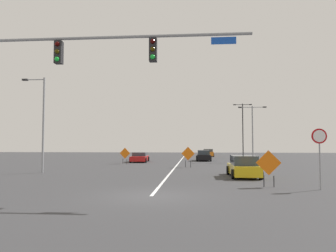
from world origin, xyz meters
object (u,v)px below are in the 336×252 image
(street_lamp_mid_right, at_px, (243,126))
(construction_sign_left_lane, at_px, (269,164))
(traffic_signal_assembly, at_px, (58,69))
(construction_sign_left_shoulder, at_px, (125,154))
(street_lamp_near_right, at_px, (42,120))
(car_yellow_distant, at_px, (243,167))
(stop_sign, at_px, (319,147))
(car_orange_passing, at_px, (208,153))
(street_lamp_far_right, at_px, (252,128))
(car_black_far, at_px, (203,156))
(construction_sign_right_shoulder, at_px, (188,154))
(car_red_near, at_px, (140,157))

(street_lamp_mid_right, distance_m, construction_sign_left_lane, 35.08)
(traffic_signal_assembly, distance_m, construction_sign_left_shoulder, 22.57)
(street_lamp_near_right, distance_m, car_yellow_distant, 15.96)
(stop_sign, height_order, construction_sign_left_lane, stop_sign)
(street_lamp_mid_right, xyz_separation_m, construction_sign_left_lane, (-3.85, -34.65, -3.89))
(street_lamp_near_right, relative_size, construction_sign_left_lane, 3.89)
(stop_sign, distance_m, construction_sign_left_lane, 2.65)
(traffic_signal_assembly, bearing_deg, car_orange_passing, 78.68)
(street_lamp_far_right, relative_size, street_lamp_near_right, 0.93)
(construction_sign_left_lane, bearing_deg, stop_sign, -20.55)
(street_lamp_mid_right, height_order, street_lamp_far_right, street_lamp_mid_right)
(car_orange_passing, bearing_deg, street_lamp_near_right, -113.68)
(car_black_far, bearing_deg, construction_sign_left_shoulder, -142.44)
(construction_sign_right_shoulder, distance_m, car_red_near, 10.77)
(street_lamp_far_right, xyz_separation_m, car_red_near, (-14.17, -0.90, -3.66))
(traffic_signal_assembly, relative_size, car_yellow_distant, 2.93)
(traffic_signal_assembly, height_order, street_lamp_near_right, street_lamp_near_right)
(car_black_far, bearing_deg, stop_sign, -79.15)
(car_yellow_distant, distance_m, car_orange_passing, 34.65)
(stop_sign, distance_m, street_lamp_mid_right, 35.67)
(traffic_signal_assembly, distance_m, street_lamp_near_right, 11.87)
(stop_sign, bearing_deg, car_red_near, 119.59)
(car_orange_passing, bearing_deg, street_lamp_mid_right, -43.56)
(street_lamp_mid_right, height_order, car_red_near, street_lamp_mid_right)
(street_lamp_far_right, distance_m, car_orange_passing, 17.66)
(street_lamp_far_right, bearing_deg, construction_sign_left_shoulder, -163.12)
(car_orange_passing, bearing_deg, traffic_signal_assembly, -101.32)
(stop_sign, relative_size, street_lamp_far_right, 0.44)
(street_lamp_far_right, relative_size, car_black_far, 1.58)
(street_lamp_near_right, xyz_separation_m, car_black_far, (13.28, 18.84, -3.55))
(street_lamp_mid_right, height_order, construction_sign_left_shoulder, street_lamp_mid_right)
(street_lamp_far_right, relative_size, construction_sign_left_shoulder, 3.84)
(construction_sign_left_lane, xyz_separation_m, car_orange_passing, (-1.56, 39.79, -0.57))
(traffic_signal_assembly, distance_m, car_black_far, 30.44)
(street_lamp_far_right, xyz_separation_m, construction_sign_left_lane, (-3.34, -23.20, -3.04))
(street_lamp_near_right, relative_size, car_orange_passing, 1.79)
(construction_sign_right_shoulder, distance_m, car_black_far, 12.21)
(street_lamp_near_right, xyz_separation_m, car_red_near, (5.20, 15.52, -3.62))
(stop_sign, bearing_deg, car_orange_passing, 95.45)
(traffic_signal_assembly, relative_size, car_red_near, 2.91)
(traffic_signal_assembly, distance_m, car_orange_passing, 44.39)
(street_lamp_mid_right, relative_size, car_red_near, 1.92)
(construction_sign_right_shoulder, height_order, construction_sign_left_shoulder, construction_sign_right_shoulder)
(construction_sign_right_shoulder, distance_m, construction_sign_left_lane, 14.31)
(stop_sign, height_order, car_black_far, stop_sign)
(traffic_signal_assembly, xyz_separation_m, construction_sign_left_shoulder, (-1.70, 22.03, -4.62))
(construction_sign_right_shoulder, relative_size, construction_sign_left_shoulder, 1.09)
(construction_sign_left_shoulder, relative_size, car_orange_passing, 0.43)
(street_lamp_near_right, relative_size, construction_sign_right_shoulder, 3.80)
(car_red_near, bearing_deg, street_lamp_mid_right, 40.04)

